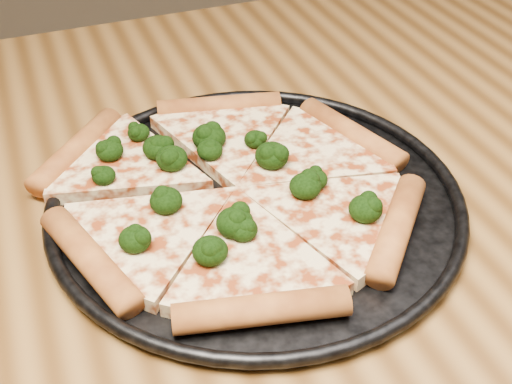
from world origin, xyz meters
name	(u,v)px	position (x,y,z in m)	size (l,w,h in m)	color
dining_table	(179,319)	(0.00, 0.00, 0.66)	(1.20, 0.90, 0.75)	brown
pizza_pan	(256,199)	(0.08, 0.02, 0.76)	(0.36, 0.36, 0.02)	black
pizza	(232,188)	(0.07, 0.03, 0.77)	(0.34, 0.33, 0.02)	#FFD99C
broccoli_florets	(217,177)	(0.05, 0.04, 0.78)	(0.21, 0.21, 0.02)	black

